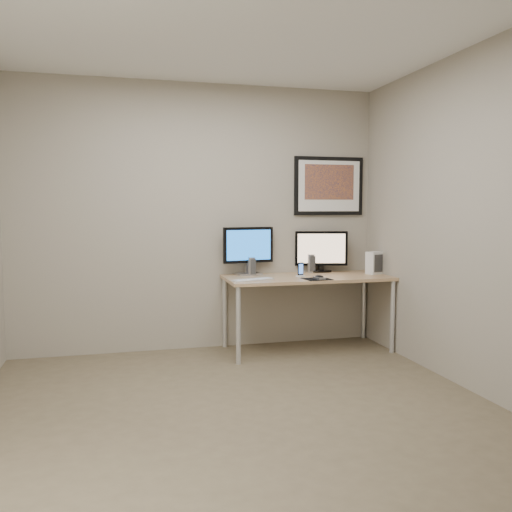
# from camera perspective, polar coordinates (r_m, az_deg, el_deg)

# --- Properties ---
(floor) EXTENTS (3.60, 3.60, 0.00)m
(floor) POSITION_cam_1_polar(r_m,az_deg,el_deg) (3.94, -1.93, -15.65)
(floor) COLOR brown
(floor) RESTS_ON ground
(room) EXTENTS (3.60, 3.60, 3.60)m
(room) POSITION_cam_1_polar(r_m,az_deg,el_deg) (4.13, -3.38, 8.53)
(room) COLOR white
(room) RESTS_ON ground
(desk) EXTENTS (1.60, 0.70, 0.73)m
(desk) POSITION_cam_1_polar(r_m,az_deg,el_deg) (5.31, 5.40, -2.84)
(desk) COLOR olive
(desk) RESTS_ON floor
(framed_art) EXTENTS (0.75, 0.04, 0.60)m
(framed_art) POSITION_cam_1_polar(r_m,az_deg,el_deg) (5.70, 7.67, 7.32)
(framed_art) COLOR black
(framed_art) RESTS_ON room
(monitor_large) EXTENTS (0.52, 0.20, 0.48)m
(monitor_large) POSITION_cam_1_polar(r_m,az_deg,el_deg) (5.37, -0.82, 0.80)
(monitor_large) COLOR #A9A9AD
(monitor_large) RESTS_ON desk
(monitor_tv) EXTENTS (0.53, 0.18, 0.43)m
(monitor_tv) POSITION_cam_1_polar(r_m,az_deg,el_deg) (5.63, 6.88, 0.59)
(monitor_tv) COLOR black
(monitor_tv) RESTS_ON desk
(speaker_left) EXTENTS (0.08, 0.08, 0.18)m
(speaker_left) POSITION_cam_1_polar(r_m,az_deg,el_deg) (5.32, -0.47, -1.11)
(speaker_left) COLOR #A9A9AD
(speaker_left) RESTS_ON desk
(speaker_right) EXTENTS (0.08, 0.08, 0.19)m
(speaker_right) POSITION_cam_1_polar(r_m,az_deg,el_deg) (5.61, 5.82, -0.78)
(speaker_right) COLOR #A9A9AD
(speaker_right) RESTS_ON desk
(phone_dock) EXTENTS (0.08, 0.08, 0.14)m
(phone_dock) POSITION_cam_1_polar(r_m,az_deg,el_deg) (5.26, 4.71, -1.43)
(phone_dock) COLOR black
(phone_dock) RESTS_ON desk
(keyboard) EXTENTS (0.42, 0.23, 0.01)m
(keyboard) POSITION_cam_1_polar(r_m,az_deg,el_deg) (4.97, -0.32, -2.51)
(keyboard) COLOR silver
(keyboard) RESTS_ON desk
(mousepad) EXTENTS (0.27, 0.24, 0.00)m
(mousepad) POSITION_cam_1_polar(r_m,az_deg,el_deg) (5.10, 6.45, -2.42)
(mousepad) COLOR black
(mousepad) RESTS_ON desk
(mouse) EXTENTS (0.08, 0.13, 0.04)m
(mouse) POSITION_cam_1_polar(r_m,az_deg,el_deg) (5.07, 6.69, -2.20)
(mouse) COLOR black
(mouse) RESTS_ON mousepad
(fan_unit) EXTENTS (0.18, 0.15, 0.23)m
(fan_unit) POSITION_cam_1_polar(r_m,az_deg,el_deg) (5.58, 12.34, -0.71)
(fan_unit) COLOR silver
(fan_unit) RESTS_ON desk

